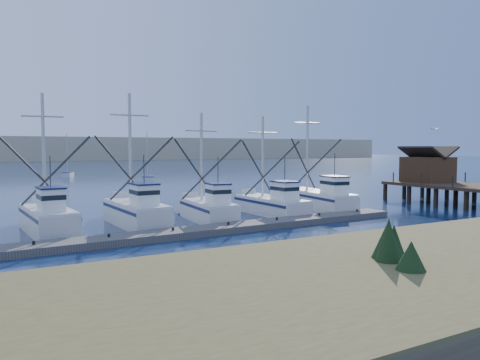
% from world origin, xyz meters
% --- Properties ---
extents(ground, '(500.00, 500.00, 0.00)m').
position_xyz_m(ground, '(0.00, 0.00, 0.00)').
color(ground, '#0D1D3A').
rests_on(ground, ground).
extents(shore_bank, '(40.00, 10.00, 1.60)m').
position_xyz_m(shore_bank, '(-8.00, -10.00, 0.80)').
color(shore_bank, '#4C422D').
rests_on(shore_bank, ground).
extents(floating_dock, '(32.69, 3.89, 0.43)m').
position_xyz_m(floating_dock, '(-6.95, 6.14, 0.22)').
color(floating_dock, '#5F5955').
rests_on(floating_dock, ground).
extents(timber_pier, '(7.00, 20.00, 8.00)m').
position_xyz_m(timber_pier, '(21.50, 8.46, 2.57)').
color(timber_pier, black).
rests_on(timber_pier, ground).
extents(dune_ridge, '(360.00, 60.00, 10.00)m').
position_xyz_m(dune_ridge, '(0.00, 210.00, 5.00)').
color(dune_ridge, tan).
rests_on(dune_ridge, ground).
extents(trawler_fleet, '(31.60, 9.27, 10.37)m').
position_xyz_m(trawler_fleet, '(-7.30, 11.31, 1.00)').
color(trawler_fleet, silver).
rests_on(trawler_fleet, ground).
extents(sailboat_near, '(3.50, 6.15, 8.10)m').
position_xyz_m(sailboat_near, '(4.45, 52.66, 0.49)').
color(sailboat_near, silver).
rests_on(sailboat_near, ground).
extents(sailboat_far, '(2.99, 5.01, 8.10)m').
position_xyz_m(sailboat_far, '(-5.10, 71.52, 0.51)').
color(sailboat_far, silver).
rests_on(sailboat_far, ground).
extents(flying_gull, '(1.08, 0.20, 0.20)m').
position_xyz_m(flying_gull, '(18.63, 9.07, 7.36)').
color(flying_gull, white).
rests_on(flying_gull, ground).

